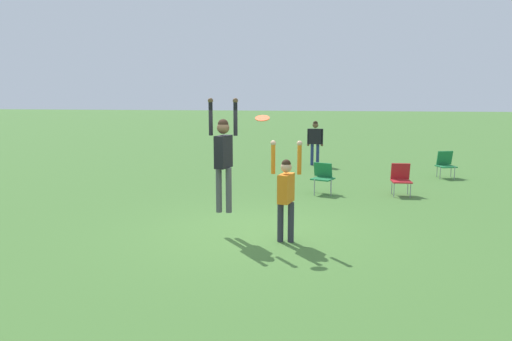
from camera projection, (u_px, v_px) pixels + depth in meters
ground_plane at (249, 233)px, 10.21m from camera, size 120.00×120.00×0.00m
person_jumping at (223, 152)px, 9.83m from camera, size 0.60×0.48×2.28m
person_defending at (286, 189)px, 9.43m from camera, size 0.60×0.48×1.96m
frisbee at (262, 118)px, 9.37m from camera, size 0.28×0.27×0.11m
camping_chair_0 at (445, 163)px, 16.51m from camera, size 0.66×0.71×0.88m
camping_chair_1 at (401, 177)px, 13.77m from camera, size 0.53×0.57×0.88m
camping_chair_2 at (323, 175)px, 14.00m from camera, size 0.71×0.77×0.85m
person_spectator_near at (315, 139)px, 19.14m from camera, size 0.63×0.25×1.71m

